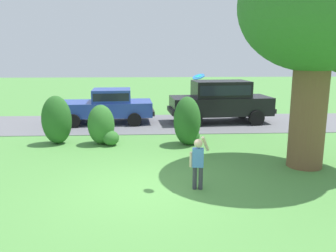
% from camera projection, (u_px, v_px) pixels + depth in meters
% --- Properties ---
extents(ground_plane, '(80.00, 80.00, 0.00)m').
position_uv_depth(ground_plane, '(147.00, 189.00, 8.03)').
color(ground_plane, '#518E42').
extents(driveway_strip, '(28.00, 4.40, 0.02)m').
position_uv_depth(driveway_strip, '(149.00, 124.00, 15.57)').
color(driveway_strip, slate).
rests_on(driveway_strip, ground).
extents(oak_tree_large, '(4.47, 4.08, 6.10)m').
position_uv_depth(oak_tree_large, '(323.00, 14.00, 8.91)').
color(oak_tree_large, brown).
rests_on(oak_tree_large, ground).
extents(shrub_near_tree, '(1.03, 0.86, 1.70)m').
position_uv_depth(shrub_near_tree, '(57.00, 120.00, 11.96)').
color(shrub_near_tree, '#286023').
rests_on(shrub_near_tree, ground).
extents(shrub_centre_left, '(1.10, 0.98, 1.39)m').
position_uv_depth(shrub_centre_left, '(102.00, 126.00, 11.93)').
color(shrub_centre_left, '#33702B').
rests_on(shrub_centre_left, ground).
extents(shrub_centre, '(0.93, 1.04, 1.68)m').
position_uv_depth(shrub_centre, '(188.00, 123.00, 11.85)').
color(shrub_centre, '#286023').
rests_on(shrub_centre, ground).
extents(parked_sedan, '(4.51, 2.31, 1.56)m').
position_uv_depth(parked_sedan, '(107.00, 105.00, 15.57)').
color(parked_sedan, '#28429E').
rests_on(parked_sedan, ground).
extents(parked_suv, '(4.82, 2.37, 1.92)m').
position_uv_depth(parked_suv, '(220.00, 99.00, 15.66)').
color(parked_suv, black).
rests_on(parked_suv, ground).
extents(child_thrower, '(0.47, 0.24, 1.29)m').
position_uv_depth(child_thrower, '(198.00, 160.00, 7.88)').
color(child_thrower, '#383842').
rests_on(child_thrower, ground).
extents(frisbee, '(0.30, 0.28, 0.17)m').
position_uv_depth(frisbee, '(199.00, 77.00, 7.78)').
color(frisbee, '#337FDB').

